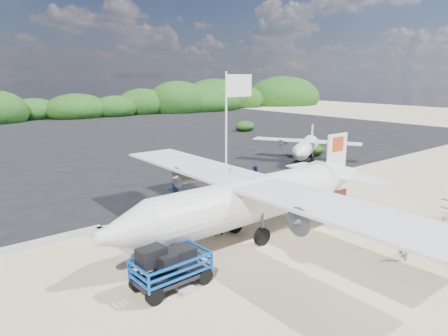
# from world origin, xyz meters

# --- Properties ---
(ground) EXTENTS (160.00, 160.00, 0.00)m
(ground) POSITION_xyz_m (0.00, 0.00, 0.00)
(ground) COLOR beige
(asphalt_apron) EXTENTS (90.00, 50.00, 0.04)m
(asphalt_apron) POSITION_xyz_m (0.00, 30.00, 0.00)
(asphalt_apron) COLOR #B2B2B2
(asphalt_apron) RESTS_ON ground
(lagoon) EXTENTS (9.00, 7.00, 0.40)m
(lagoon) POSITION_xyz_m (-9.00, 1.50, 0.00)
(lagoon) COLOR #B2B2B2
(lagoon) RESTS_ON ground
(fence) EXTENTS (6.40, 2.00, 1.10)m
(fence) POSITION_xyz_m (6.00, -5.00, 0.00)
(fence) COLOR #B2B2B2
(fence) RESTS_ON ground
(baggage_cart) EXTENTS (2.64, 1.56, 1.30)m
(baggage_cart) POSITION_xyz_m (-4.71, -1.24, 0.00)
(baggage_cart) COLOR #0C49B5
(baggage_cart) RESTS_ON ground
(flagpole) EXTENTS (1.37, 0.59, 6.80)m
(flagpole) POSITION_xyz_m (-0.40, 1.27, 0.00)
(flagpole) COLOR white
(flagpole) RESTS_ON ground
(signboard) EXTENTS (1.72, 0.38, 1.41)m
(signboard) POSITION_xyz_m (4.56, -0.63, 0.00)
(signboard) COLOR maroon
(signboard) RESTS_ON ground
(crew_a) EXTENTS (0.63, 0.49, 1.53)m
(crew_a) POSITION_xyz_m (-0.87, 1.22, 0.77)
(crew_a) COLOR navy
(crew_a) RESTS_ON ground
(crew_b) EXTENTS (0.84, 0.67, 1.63)m
(crew_b) POSITION_xyz_m (-0.11, 5.94, 0.82)
(crew_b) COLOR navy
(crew_b) RESTS_ON ground
(crew_c) EXTENTS (1.15, 0.72, 1.82)m
(crew_c) POSITION_xyz_m (4.08, 4.17, 0.91)
(crew_c) COLOR navy
(crew_c) RESTS_ON ground
(aircraft_large) EXTENTS (16.64, 16.64, 4.95)m
(aircraft_large) POSITION_xyz_m (18.63, 19.16, 0.00)
(aircraft_large) COLOR #B2B2B2
(aircraft_large) RESTS_ON ground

